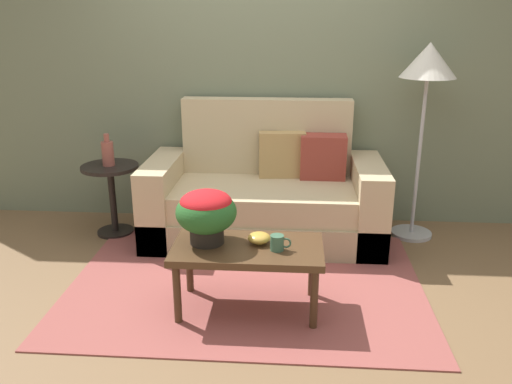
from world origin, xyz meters
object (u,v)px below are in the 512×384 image
Objects in this scene: floor_lamp at (428,74)px; potted_plant at (206,212)px; coffee_table at (248,254)px; table_vase at (108,153)px; couch at (266,198)px; snack_bowl at (259,238)px; side_table at (112,187)px; coffee_mug at (278,243)px.

potted_plant is at bearing -141.14° from floor_lamp.
potted_plant is (-0.26, 0.03, 0.26)m from coffee_table.
floor_lamp is at bearing 3.09° from table_vase.
table_vase is (-1.25, 1.14, 0.33)m from coffee_table.
couch is 7.23× the size of table_vase.
floor_lamp is 11.20× the size of snack_bowl.
floor_lamp is (2.54, 0.14, 0.93)m from side_table.
floor_lamp reaches higher than coffee_mug.
side_table is 1.72m from snack_bowl.
potted_plant is at bearing -178.57° from snack_bowl.
side_table is at bearing 8.97° from table_vase.
potted_plant is at bearing -104.86° from couch.
potted_plant reaches higher than coffee_mug.
snack_bowl is at bearing -39.95° from side_table.
coffee_mug is at bearing -39.66° from side_table.
coffee_table is 3.49× the size of table_vase.
floor_lamp is at bearing 4.42° from couch.
floor_lamp is at bearing 45.37° from snack_bowl.
coffee_mug is (0.44, -0.08, -0.16)m from potted_plant.
floor_lamp is 2.62m from table_vase.
coffee_mug is 0.90× the size of snack_bowl.
coffee_table is at bearing -135.21° from floor_lamp.
floor_lamp reaches higher than side_table.
couch is at bearing 1.79° from side_table.
potted_plant is at bearing -48.24° from side_table.
coffee_mug is at bearing -36.30° from snack_bowl.
snack_bowl is (-1.22, -1.24, -0.87)m from floor_lamp.
coffee_table is 2.06m from floor_lamp.
couch is 15.01× the size of coffee_mug.
coffee_mug reaches higher than coffee_table.
couch is at bearing 90.97° from snack_bowl.
table_vase reaches higher than potted_plant.
table_vase reaches higher than coffee_mug.
couch reaches higher than table_vase.
floor_lamp is (1.24, 0.10, 1.02)m from couch.
floor_lamp is 1.93m from coffee_mug.
floor_lamp is (1.29, 1.28, 0.97)m from coffee_table.
side_table is 4.26× the size of snack_bowl.
table_vase reaches higher than snack_bowl.
coffee_table is 7.24× the size of coffee_mug.
couch is 1.61m from floor_lamp.
potted_plant is (-1.55, -1.25, -0.70)m from floor_lamp.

